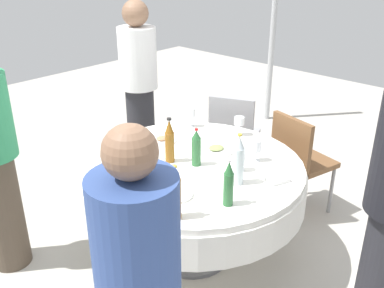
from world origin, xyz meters
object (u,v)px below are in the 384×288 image
at_px(plate_right, 162,140).
at_px(chair_far, 298,157).
at_px(wine_glass_front, 239,122).
at_px(plate_south, 216,150).
at_px(bottle_amber_near, 175,194).
at_px(bottle_amber_front, 170,142).
at_px(wine_glass_mid, 132,138).
at_px(bottle_amber_inner, 135,149).
at_px(bottle_green_rear, 196,148).
at_px(plate_west, 176,194).
at_px(bottle_green_far, 229,184).
at_px(wine_glass_far, 190,114).
at_px(dining_table, 192,183).
at_px(person_near, 139,88).
at_px(wine_glass_south, 240,157).
at_px(bottle_clear_north, 239,161).
at_px(chair_mid, 233,132).
at_px(plate_east, 121,191).
at_px(wine_glass_inner, 256,147).

bearing_deg(plate_right, chair_far, -37.28).
bearing_deg(wine_glass_front, plate_south, -170.36).
bearing_deg(plate_right, bottle_amber_near, -129.85).
distance_m(bottle_amber_front, wine_glass_mid, 0.29).
xyz_separation_m(bottle_amber_inner, plate_south, (0.53, -0.25, -0.11)).
xyz_separation_m(bottle_green_rear, plate_west, (-0.37, -0.17, -0.11)).
relative_size(bottle_amber_near, bottle_green_far, 1.11).
bearing_deg(chair_far, wine_glass_far, -129.54).
distance_m(bottle_amber_front, plate_right, 0.36).
bearing_deg(dining_table, person_near, 63.69).
height_order(dining_table, chair_far, chair_far).
height_order(wine_glass_south, person_near, person_near).
bearing_deg(wine_glass_far, wine_glass_mid, -176.51).
relative_size(plate_south, plate_west, 1.21).
distance_m(bottle_clear_north, bottle_green_far, 0.26).
relative_size(bottle_amber_near, plate_south, 1.29).
bearing_deg(chair_mid, chair_far, -27.52).
relative_size(bottle_green_rear, plate_east, 1.23).
relative_size(bottle_amber_inner, plate_east, 1.26).
bearing_deg(bottle_amber_near, plate_south, 25.11).
height_order(dining_table, plate_west, plate_west).
relative_size(wine_glass_inner, person_near, 0.09).
bearing_deg(bottle_clear_north, plate_right, 81.74).
bearing_deg(wine_glass_south, dining_table, 115.73).
distance_m(chair_far, chair_mid, 0.70).
distance_m(plate_west, chair_mid, 1.55).
height_order(bottle_amber_inner, chair_mid, bottle_amber_inner).
relative_size(bottle_green_far, plate_east, 1.34).
relative_size(plate_east, chair_mid, 0.24).
height_order(wine_glass_inner, plate_right, wine_glass_inner).
bearing_deg(bottle_clear_north, plate_west, 153.82).
bearing_deg(wine_glass_far, wine_glass_south, -113.99).
distance_m(bottle_green_rear, bottle_amber_inner, 0.40).
bearing_deg(plate_south, bottle_amber_inner, 155.15).
bearing_deg(dining_table, bottle_amber_inner, 137.12).
distance_m(bottle_green_far, plate_east, 0.65).
relative_size(wine_glass_far, chair_far, 0.18).
distance_m(wine_glass_far, chair_mid, 0.65).
distance_m(wine_glass_far, plate_right, 0.37).
bearing_deg(bottle_clear_north, person_near, 69.53).
height_order(bottle_green_rear, chair_mid, bottle_green_rear).
distance_m(wine_glass_mid, chair_far, 1.36).
height_order(dining_table, plate_south, plate_south).
bearing_deg(bottle_green_rear, bottle_amber_near, -148.10).
relative_size(bottle_amber_front, chair_mid, 0.36).
relative_size(wine_glass_front, chair_mid, 0.17).
distance_m(bottle_green_rear, bottle_amber_near, 0.63).
relative_size(bottle_amber_inner, chair_far, 0.31).
relative_size(wine_glass_far, wine_glass_mid, 1.00).
bearing_deg(chair_mid, person_near, -173.25).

